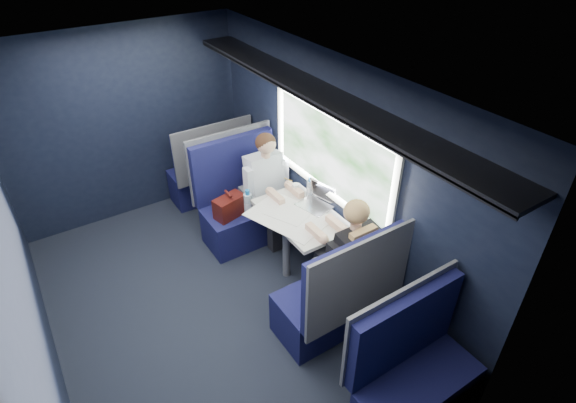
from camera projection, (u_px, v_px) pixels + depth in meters
ground at (212, 308)px, 4.47m from camera, size 2.80×4.20×0.01m
room_shell at (198, 181)px, 3.65m from camera, size 3.00×4.40×2.40m
table at (299, 221)px, 4.56m from camera, size 0.62×1.00×0.74m
seat_bay_near at (243, 205)px, 5.21m from camera, size 1.04×0.62×1.26m
seat_bay_far at (336, 299)px, 4.01m from camera, size 1.04×0.62×1.26m
seat_row_front at (210, 172)px, 5.86m from camera, size 1.04×0.51×1.16m
seat_row_back at (412, 376)px, 3.38m from camera, size 1.04×0.51×1.16m
man at (269, 184)px, 5.04m from camera, size 0.53×0.56×1.32m
woman at (349, 252)px, 4.06m from camera, size 0.53×0.56×1.32m
papers at (289, 216)px, 4.49m from camera, size 0.76×0.91×0.01m
laptop at (319, 199)px, 4.62m from camera, size 0.33×0.39×0.25m
bottle_small at (310, 187)px, 4.76m from camera, size 0.06×0.06×0.21m
cup at (296, 188)px, 4.84m from camera, size 0.07×0.07×0.10m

